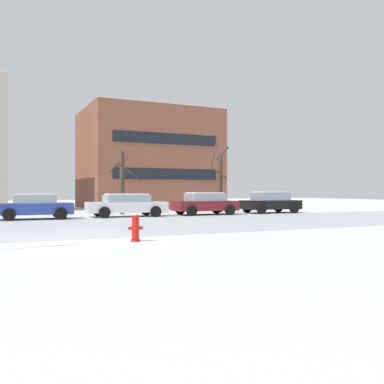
% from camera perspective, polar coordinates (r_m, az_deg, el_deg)
% --- Properties ---
extents(ground_plane, '(120.00, 120.00, 0.00)m').
position_cam_1_polar(ground_plane, '(14.90, -15.36, -5.69)').
color(ground_plane, white).
extents(road_surface, '(80.00, 9.95, 0.00)m').
position_cam_1_polar(road_surface, '(18.81, -17.47, -4.47)').
color(road_surface, '#B7BCC4').
rests_on(road_surface, ground).
extents(fire_hydrant, '(0.44, 0.30, 0.85)m').
position_cam_1_polar(fire_hydrant, '(13.15, -7.43, -4.59)').
color(fire_hydrant, red).
rests_on(fire_hydrant, ground).
extents(parked_car_blue, '(3.94, 2.21, 1.36)m').
position_cam_1_polar(parked_car_blue, '(24.64, -19.93, -1.75)').
color(parked_car_blue, '#283D93').
rests_on(parked_car_blue, ground).
extents(parked_car_white, '(4.64, 2.25, 1.35)m').
position_cam_1_polar(parked_car_white, '(25.75, -8.58, -1.66)').
color(parked_car_white, white).
rests_on(parked_car_white, ground).
extents(parked_car_maroon, '(4.08, 2.28, 1.42)m').
position_cam_1_polar(parked_car_maroon, '(27.57, 1.68, -1.49)').
color(parked_car_maroon, maroon).
rests_on(parked_car_maroon, ground).
extents(parked_car_black, '(4.04, 2.25, 1.47)m').
position_cam_1_polar(parked_car_black, '(30.31, 10.23, -1.31)').
color(parked_car_black, black).
rests_on(parked_car_black, ground).
extents(tree_far_right, '(1.47, 1.46, 4.88)m').
position_cam_1_polar(tree_far_right, '(30.70, 3.69, 1.47)').
color(tree_far_right, '#423326').
rests_on(tree_far_right, ground).
extents(tree_far_mid, '(1.71, 1.73, 4.09)m').
position_cam_1_polar(tree_far_mid, '(28.64, -9.15, 1.37)').
color(tree_far_mid, '#423326').
rests_on(tree_far_mid, ground).
extents(building_far_right, '(11.39, 9.45, 8.81)m').
position_cam_1_polar(building_far_right, '(40.21, -5.84, 4.27)').
color(building_far_right, brown).
rests_on(building_far_right, ground).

